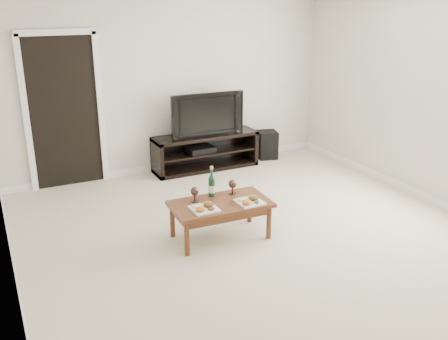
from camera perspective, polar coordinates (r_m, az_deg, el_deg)
floor at (r=5.51m, az=4.58°, el=-8.18°), size 5.50×5.50×0.00m
back_wall at (r=7.49m, az=-6.17°, el=9.75°), size 5.00×0.04×2.60m
doorway at (r=7.14m, az=-17.79°, el=6.19°), size 0.90×0.02×2.05m
media_console at (r=7.64m, az=-2.13°, el=2.13°), size 1.62×0.45×0.55m
television at (r=7.49m, az=-2.19°, el=6.51°), size 1.13×0.18×0.65m
av_receiver at (r=7.58m, az=-2.72°, el=2.38°), size 0.41×0.32×0.08m
subwoofer at (r=8.20m, az=4.95°, el=2.90°), size 0.37×0.37×0.45m
coffee_table at (r=5.50m, az=-0.41°, el=-5.73°), size 1.10×0.63×0.42m
plate_left at (r=5.22m, az=-2.28°, el=-4.22°), size 0.27×0.27×0.07m
plate_right at (r=5.39m, az=2.95°, el=-3.44°), size 0.27×0.27×0.07m
wine_bottle at (r=5.51m, az=-1.42°, el=-1.31°), size 0.07×0.07×0.35m
goblet_left at (r=5.41m, az=-3.37°, el=-2.79°), size 0.09×0.09×0.17m
goblet_right at (r=5.60m, az=0.98°, el=-1.95°), size 0.09×0.09×0.17m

